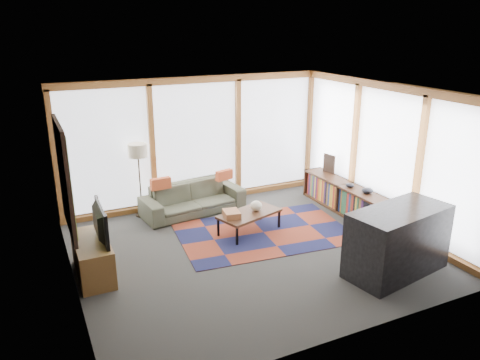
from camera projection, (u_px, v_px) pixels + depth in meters
name	position (u px, v px, depth m)	size (l,w,h in m)	color
ground	(250.00, 250.00, 7.74)	(5.50, 5.50, 0.00)	#2E2D2B
room_envelope	(262.00, 149.00, 7.93)	(5.52, 5.02, 2.62)	#473B35
rug	(264.00, 232.00, 8.37)	(2.99, 1.92, 0.01)	maroon
sofa	(193.00, 198.00, 9.18)	(2.01, 0.79, 0.59)	#3D3E2D
pillow_left	(161.00, 184.00, 8.80)	(0.39, 0.12, 0.21)	#B04725
pillow_right	(224.00, 175.00, 9.33)	(0.36, 0.11, 0.20)	#B04725
floor_lamp	(140.00, 180.00, 8.90)	(0.36, 0.36, 1.44)	black
coffee_table	(249.00, 222.00, 8.34)	(1.13, 0.56, 0.38)	#352514
book_stack	(232.00, 214.00, 8.09)	(0.26, 0.32, 0.11)	#935834
vase	(256.00, 206.00, 8.34)	(0.21, 0.21, 0.18)	beige
bookshelf	(345.00, 198.00, 9.23)	(0.42, 2.32, 0.58)	#352514
bowl_a	(367.00, 190.00, 8.62)	(0.21, 0.21, 0.10)	black
bowl_b	(350.00, 185.00, 8.94)	(0.16, 0.16, 0.08)	black
shelf_picture	(329.00, 164.00, 9.78)	(0.04, 0.30, 0.39)	black
tv_console	(93.00, 258.00, 6.87)	(0.47, 1.13, 0.57)	brown
television	(95.00, 223.00, 6.73)	(0.92, 0.12, 0.53)	black
bar_counter	(398.00, 241.00, 6.90)	(1.59, 0.74, 1.01)	black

